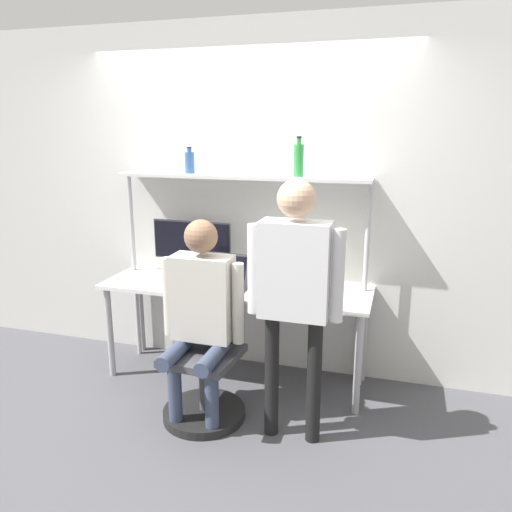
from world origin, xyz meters
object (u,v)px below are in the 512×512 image
Objects in this scene: person_seated at (201,306)px; laptop at (225,279)px; cell_phone at (260,291)px; office_chair at (206,376)px; person_standing at (295,280)px; bottle_green at (299,160)px; monitor at (192,245)px; bottle_blue at (190,162)px.

laptop is at bearing 93.02° from person_seated.
office_chair reaches higher than cell_phone.
person_seated is 0.67m from person_standing.
bottle_green is (0.22, 0.25, 0.93)m from cell_phone.
laptop is (0.35, -0.22, -0.19)m from monitor.
person_seated is at bearing -94.12° from office_chair.
monitor is 3.24× the size of bottle_blue.
office_chair is at bearing -122.83° from bottle_green.
bottle_blue is at bearing 180.00° from bottle_green.
monitor is at bearing 142.34° from person_standing.
cell_phone is (0.27, -0.01, -0.06)m from laptop.
bottle_green is (0.46, 0.71, 1.41)m from office_chair.
laptop is 0.26× the size of person_seated.
bottle_blue is at bearing 158.22° from cell_phone.
bottle_green reaches higher than office_chair.
cell_phone is 0.72m from person_standing.
person_standing is (0.62, -0.08, 0.76)m from office_chair.
laptop is at bearing -31.55° from monitor.
person_seated is 1.26m from bottle_green.
bottle_green is at bearing 25.82° from laptop.
person_seated is 4.84× the size of bottle_green.
bottle_blue is (-0.36, 0.24, 0.83)m from laptop.
cell_phone is (0.63, -0.23, -0.25)m from monitor.
person_standing reaches higher than office_chair.
bottle_green is (0.84, 0.02, 0.68)m from monitor.
bottle_blue is at bearing 100.87° from monitor.
person_seated is at bearing -62.81° from monitor.
office_chair is 0.57× the size of person_standing.
person_standing is (1.00, -0.77, 0.03)m from monitor.
office_chair is 4.68× the size of bottle_blue.
laptop is 0.72m from office_chair.
monitor is 0.64m from bottle_blue.
laptop is at bearing 93.74° from office_chair.
laptop is 1.02m from bottle_green.
cell_phone is 0.11× the size of person_seated.
cell_phone is at bearing -130.52° from bottle_green.
person_seated reaches higher than office_chair.
bottle_green is at bearing 1.43° from monitor.
office_chair is (-0.24, -0.46, -0.48)m from cell_phone.
person_standing is (0.65, -0.56, 0.22)m from laptop.
person_seated is (-0.25, -0.51, 0.04)m from cell_phone.
monitor is 1.26m from person_standing.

